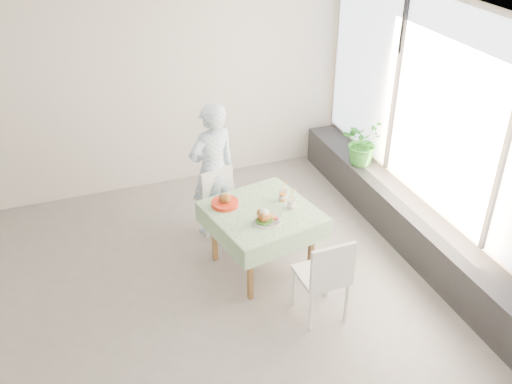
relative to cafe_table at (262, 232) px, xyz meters
name	(u,v)px	position (x,y,z in m)	size (l,w,h in m)	color
floor	(175,303)	(-1.05, -0.25, -0.46)	(6.00, 6.00, 0.00)	slate
ceiling	(148,27)	(-1.05, -0.25, 2.34)	(6.00, 6.00, 0.00)	white
wall_back	(120,90)	(-1.05, 2.25, 0.94)	(6.00, 0.02, 2.80)	silver
wall_right	(444,134)	(1.95, -0.25, 0.94)	(0.02, 5.00, 2.80)	silver
window_pane	(446,113)	(1.92, -0.25, 1.19)	(0.01, 4.80, 2.18)	#D1E0F9
window_ledge	(412,228)	(1.75, -0.25, -0.21)	(0.40, 4.80, 0.50)	black
cafe_table	(262,232)	(0.00, 0.00, 0.00)	(1.22, 1.22, 0.74)	brown
chair_far	(226,221)	(-0.21, 0.62, -0.19)	(0.50, 0.50, 0.87)	white
chair_near	(321,291)	(0.27, -0.90, -0.17)	(0.45, 0.45, 0.94)	white
diner	(213,170)	(-0.27, 0.88, 0.36)	(0.60, 0.39, 1.64)	#8CBEE1
main_dish	(266,218)	(-0.05, -0.22, 0.33)	(0.30, 0.30, 0.16)	white
juice_cup_orange	(283,196)	(0.28, 0.11, 0.34)	(0.09, 0.09, 0.25)	white
juice_cup_lemonade	(291,203)	(0.30, -0.07, 0.34)	(0.09, 0.09, 0.25)	white
second_dish	(225,202)	(-0.33, 0.23, 0.32)	(0.29, 0.29, 0.14)	red
potted_plant	(362,142)	(1.74, 0.97, 0.34)	(0.54, 0.47, 0.60)	#257026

